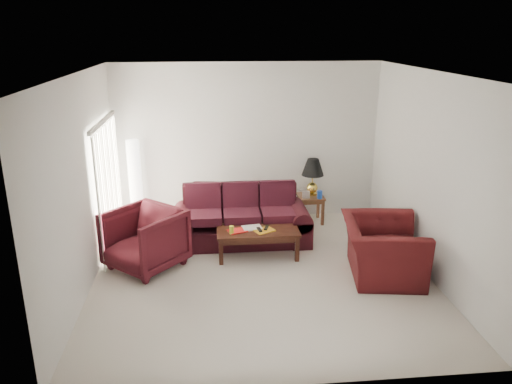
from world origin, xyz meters
TOP-DOWN VIEW (x-y plane):
  - floor at (0.00, 0.00)m, footprint 5.00×5.00m
  - blinds at (-2.42, 1.30)m, footprint 0.10×2.00m
  - sofa at (-0.21, 1.27)m, footprint 2.39×1.10m
  - throw_pillow at (-0.85, 1.96)m, footprint 0.40×0.23m
  - end_table at (1.18, 2.10)m, footprint 0.51×0.51m
  - table_lamp at (1.21, 2.17)m, footprint 0.54×0.54m
  - clock at (1.06, 1.97)m, footprint 0.14×0.06m
  - blue_canister at (1.31, 1.92)m, footprint 0.10×0.10m
  - picture_frame at (1.03, 2.24)m, footprint 0.18×0.20m
  - floor_lamp at (-2.11, 2.20)m, footprint 0.30×0.30m
  - armchair_left at (-1.77, 0.44)m, footprint 1.45×1.45m
  - armchair_right at (1.80, -0.17)m, footprint 1.32×1.46m
  - coffee_table at (0.01, 0.69)m, footprint 1.48×1.10m
  - magazine_red at (-0.32, 0.64)m, footprint 0.35×0.31m
  - magazine_white at (-0.08, 0.75)m, footprint 0.34×0.28m
  - magazine_orange at (0.11, 0.61)m, footprint 0.38×0.34m
  - remote_a at (0.03, 0.61)m, footprint 0.08×0.18m
  - remote_b at (0.15, 0.68)m, footprint 0.11×0.19m
  - yellow_glass at (-0.42, 0.55)m, footprint 0.09×0.09m

SIDE VIEW (x-z plane):
  - floor at x=0.00m, z-range 0.00..0.00m
  - coffee_table at x=0.01m, z-range 0.00..0.46m
  - end_table at x=1.18m, z-range 0.00..0.53m
  - armchair_right at x=1.80m, z-range 0.00..0.85m
  - magazine_red at x=-0.32m, z-range 0.46..0.48m
  - armchair_left at x=-1.77m, z-range 0.00..0.95m
  - magazine_orange at x=0.11m, z-range 0.46..0.48m
  - magazine_white at x=-0.08m, z-range 0.46..0.48m
  - sofa at x=-0.21m, z-range 0.00..0.96m
  - remote_a at x=0.03m, z-range 0.48..0.50m
  - remote_b at x=0.15m, z-range 0.48..0.50m
  - yellow_glass at x=-0.42m, z-range 0.46..0.59m
  - clock at x=1.06m, z-range 0.53..0.67m
  - blue_canister at x=1.31m, z-range 0.53..0.68m
  - picture_frame at x=1.03m, z-range 0.58..0.64m
  - throw_pillow at x=-0.85m, z-range 0.52..0.92m
  - floor_lamp at x=-2.11m, z-range 0.00..1.68m
  - table_lamp at x=1.21m, z-range 0.53..1.24m
  - blinds at x=-2.42m, z-range 0.00..2.16m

